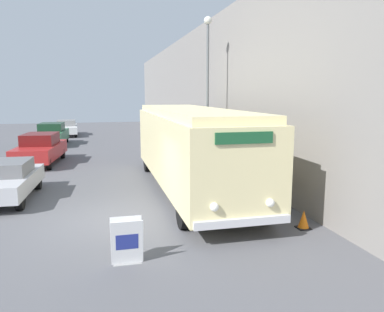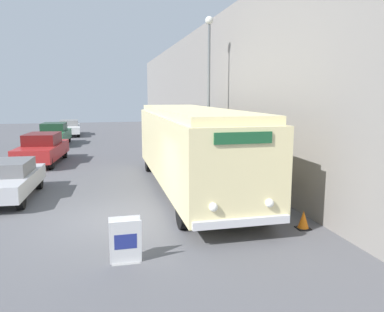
{
  "view_description": "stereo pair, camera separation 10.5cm",
  "coord_description": "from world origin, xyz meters",
  "px_view_note": "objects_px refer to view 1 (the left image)",
  "views": [
    {
      "loc": [
        -0.31,
        -10.81,
        3.66
      ],
      "look_at": [
        2.39,
        0.12,
        1.79
      ],
      "focal_mm": 35.0,
      "sensor_mm": 36.0,
      "label": 1
    },
    {
      "loc": [
        -0.2,
        -10.83,
        3.66
      ],
      "look_at": [
        2.39,
        0.12,
        1.79
      ],
      "focal_mm": 35.0,
      "sensor_mm": 36.0,
      "label": 2
    }
  ],
  "objects_px": {
    "vintage_bus": "(190,145)",
    "streetlamp": "(208,75)",
    "parked_car_mid": "(40,149)",
    "parked_car_distant": "(67,128)",
    "parked_car_far": "(52,134)",
    "traffic_cone": "(304,220)",
    "parked_car_near": "(6,180)",
    "sign_board": "(127,242)"
  },
  "relations": [
    {
      "from": "vintage_bus",
      "to": "streetlamp",
      "type": "relative_size",
      "value": 1.54
    },
    {
      "from": "vintage_bus",
      "to": "parked_car_mid",
      "type": "distance_m",
      "value": 9.76
    },
    {
      "from": "parked_car_mid",
      "to": "parked_car_distant",
      "type": "xyz_separation_m",
      "value": [
        0.2,
        14.16,
        -0.11
      ]
    },
    {
      "from": "parked_car_far",
      "to": "traffic_cone",
      "type": "distance_m",
      "value": 21.7
    },
    {
      "from": "vintage_bus",
      "to": "streetlamp",
      "type": "bearing_deg",
      "value": 63.29
    },
    {
      "from": "parked_car_far",
      "to": "traffic_cone",
      "type": "xyz_separation_m",
      "value": [
        8.77,
        -19.84,
        -0.56
      ]
    },
    {
      "from": "parked_car_near",
      "to": "parked_car_mid",
      "type": "xyz_separation_m",
      "value": [
        0.15,
        7.0,
        0.11
      ]
    },
    {
      "from": "parked_car_near",
      "to": "vintage_bus",
      "type": "bearing_deg",
      "value": 0.43
    },
    {
      "from": "streetlamp",
      "to": "parked_car_distant",
      "type": "height_order",
      "value": "streetlamp"
    },
    {
      "from": "streetlamp",
      "to": "parked_car_mid",
      "type": "height_order",
      "value": "streetlamp"
    },
    {
      "from": "vintage_bus",
      "to": "parked_car_mid",
      "type": "bearing_deg",
      "value": 131.25
    },
    {
      "from": "vintage_bus",
      "to": "parked_car_far",
      "type": "xyz_separation_m",
      "value": [
        -6.73,
        15.05,
        -0.95
      ]
    },
    {
      "from": "vintage_bus",
      "to": "parked_car_near",
      "type": "height_order",
      "value": "vintage_bus"
    },
    {
      "from": "streetlamp",
      "to": "parked_car_near",
      "type": "bearing_deg",
      "value": -160.96
    },
    {
      "from": "sign_board",
      "to": "parked_car_near",
      "type": "height_order",
      "value": "parked_car_near"
    },
    {
      "from": "traffic_cone",
      "to": "parked_car_near",
      "type": "bearing_deg",
      "value": 149.39
    },
    {
      "from": "vintage_bus",
      "to": "parked_car_near",
      "type": "bearing_deg",
      "value": 177.36
    },
    {
      "from": "parked_car_mid",
      "to": "parked_car_far",
      "type": "distance_m",
      "value": 7.75
    },
    {
      "from": "vintage_bus",
      "to": "sign_board",
      "type": "bearing_deg",
      "value": -115.93
    },
    {
      "from": "vintage_bus",
      "to": "sign_board",
      "type": "height_order",
      "value": "vintage_bus"
    },
    {
      "from": "vintage_bus",
      "to": "traffic_cone",
      "type": "bearing_deg",
      "value": -66.83
    },
    {
      "from": "sign_board",
      "to": "parked_car_far",
      "type": "distance_m",
      "value": 21.23
    },
    {
      "from": "vintage_bus",
      "to": "parked_car_far",
      "type": "bearing_deg",
      "value": 114.08
    },
    {
      "from": "traffic_cone",
      "to": "vintage_bus",
      "type": "bearing_deg",
      "value": 113.17
    },
    {
      "from": "parked_car_mid",
      "to": "traffic_cone",
      "type": "relative_size",
      "value": 9.47
    },
    {
      "from": "parked_car_far",
      "to": "parked_car_distant",
      "type": "distance_m",
      "value": 6.44
    },
    {
      "from": "sign_board",
      "to": "traffic_cone",
      "type": "distance_m",
      "value": 4.99
    },
    {
      "from": "vintage_bus",
      "to": "streetlamp",
      "type": "height_order",
      "value": "streetlamp"
    },
    {
      "from": "sign_board",
      "to": "streetlamp",
      "type": "xyz_separation_m",
      "value": [
        4.39,
        8.92,
        4.04
      ]
    },
    {
      "from": "parked_car_near",
      "to": "parked_car_distant",
      "type": "height_order",
      "value": "parked_car_distant"
    },
    {
      "from": "streetlamp",
      "to": "parked_car_near",
      "type": "distance_m",
      "value": 9.4
    },
    {
      "from": "vintage_bus",
      "to": "parked_car_mid",
      "type": "relative_size",
      "value": 2.24
    },
    {
      "from": "parked_car_near",
      "to": "parked_car_far",
      "type": "height_order",
      "value": "parked_car_far"
    },
    {
      "from": "vintage_bus",
      "to": "parked_car_near",
      "type": "relative_size",
      "value": 2.62
    },
    {
      "from": "parked_car_mid",
      "to": "streetlamp",
      "type": "bearing_deg",
      "value": -21.98
    },
    {
      "from": "streetlamp",
      "to": "vintage_bus",
      "type": "bearing_deg",
      "value": -116.71
    },
    {
      "from": "parked_car_mid",
      "to": "parked_car_far",
      "type": "relative_size",
      "value": 1.09
    },
    {
      "from": "sign_board",
      "to": "traffic_cone",
      "type": "xyz_separation_m",
      "value": [
        4.88,
        1.03,
        -0.24
      ]
    },
    {
      "from": "streetlamp",
      "to": "parked_car_far",
      "type": "distance_m",
      "value": 15.01
    },
    {
      "from": "streetlamp",
      "to": "parked_car_mid",
      "type": "relative_size",
      "value": 1.45
    },
    {
      "from": "streetlamp",
      "to": "parked_car_near",
      "type": "relative_size",
      "value": 1.7
    },
    {
      "from": "streetlamp",
      "to": "parked_car_distant",
      "type": "distance_m",
      "value": 20.3
    }
  ]
}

